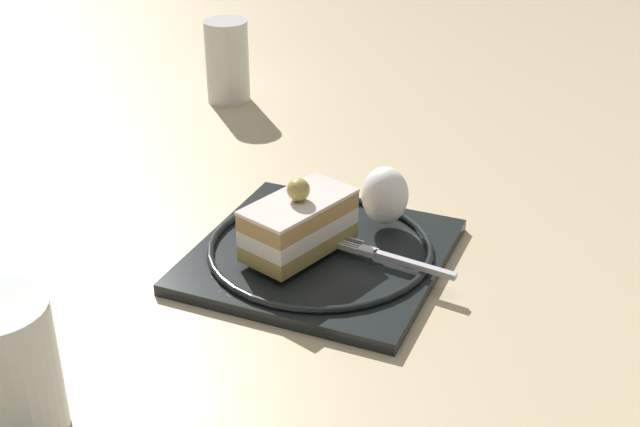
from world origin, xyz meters
TOP-DOWN VIEW (x-y plane):
  - ground_plane at (0.00, 0.00)m, footprint 2.40×2.40m
  - dessert_plate at (0.02, -0.01)m, footprint 0.22×0.22m
  - cake_slice at (0.01, -0.03)m, footprint 0.07×0.11m
  - whipped_cream_dollop at (0.05, 0.05)m, footprint 0.04×0.04m
  - fork at (0.08, -0.01)m, footprint 0.12×0.01m
  - drink_glass_near at (-0.27, 0.28)m, footprint 0.05×0.05m
  - drink_glass_far at (-0.06, -0.29)m, footprint 0.07×0.07m

SIDE VIEW (x-z plane):
  - ground_plane at x=0.00m, z-range 0.00..0.00m
  - dessert_plate at x=0.02m, z-range 0.00..0.02m
  - fork at x=0.08m, z-range 0.02..0.02m
  - cake_slice at x=0.01m, z-range 0.01..0.07m
  - drink_glass_far at x=-0.06m, z-range -0.01..0.09m
  - whipped_cream_dollop at x=0.05m, z-range 0.02..0.07m
  - drink_glass_near at x=-0.27m, z-range -0.01..0.10m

